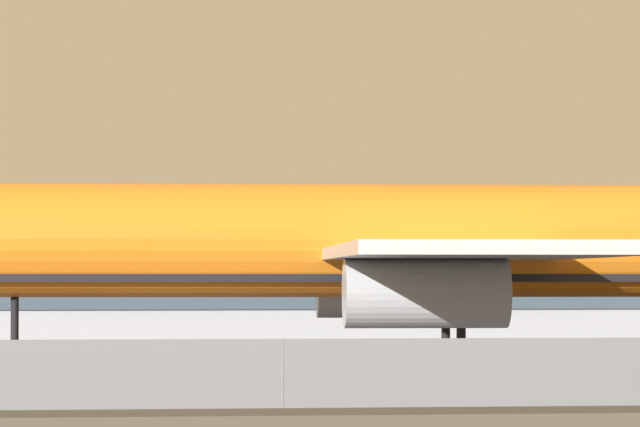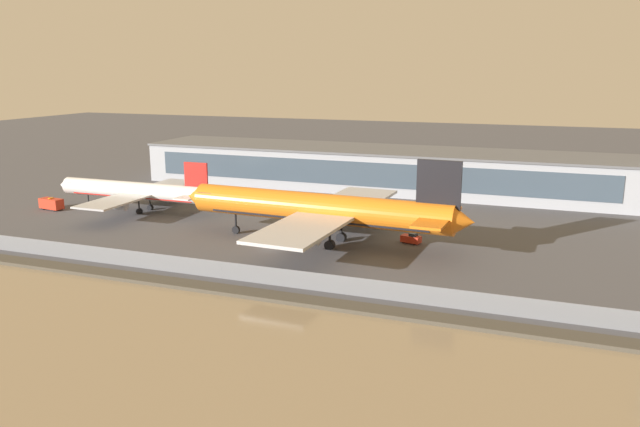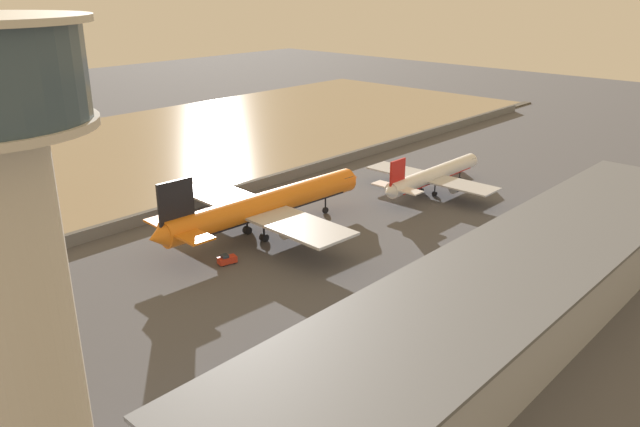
# 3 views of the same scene
# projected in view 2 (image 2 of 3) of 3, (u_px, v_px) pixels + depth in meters

# --- Properties ---
(ground_plane) EXTENTS (500.00, 500.00, 0.00)m
(ground_plane) POSITION_uv_depth(u_px,v_px,m) (271.00, 248.00, 100.61)
(ground_plane) COLOR #4C4C51
(shoreline_seawall) EXTENTS (320.00, 3.00, 0.50)m
(shoreline_seawall) POSITION_uv_depth(u_px,v_px,m) (205.00, 287.00, 81.85)
(shoreline_seawall) COLOR #474238
(shoreline_seawall) RESTS_ON ground
(perimeter_fence) EXTENTS (280.00, 0.10, 2.46)m
(perimeter_fence) POSITION_uv_depth(u_px,v_px,m) (222.00, 270.00, 85.73)
(perimeter_fence) COLOR slate
(perimeter_fence) RESTS_ON ground
(cargo_jet_orange) EXTENTS (50.89, 43.50, 15.10)m
(cargo_jet_orange) POSITION_uv_depth(u_px,v_px,m) (322.00, 210.00, 101.92)
(cargo_jet_orange) COLOR orange
(cargo_jet_orange) RESTS_ON ground
(passenger_jet_white_red) EXTENTS (37.40, 31.92, 10.76)m
(passenger_jet_white_red) POSITION_uv_depth(u_px,v_px,m) (136.00, 191.00, 125.81)
(passenger_jet_white_red) COLOR white
(passenger_jet_white_red) RESTS_ON ground
(baggage_tug) EXTENTS (3.49, 2.31, 1.80)m
(baggage_tug) POSITION_uv_depth(u_px,v_px,m) (411.00, 239.00, 103.17)
(baggage_tug) COLOR red
(baggage_tug) RESTS_ON ground
(ops_van) EXTENTS (5.44, 2.80, 2.48)m
(ops_van) POSITION_uv_depth(u_px,v_px,m) (52.00, 204.00, 127.80)
(ops_van) COLOR red
(ops_van) RESTS_ON ground
(terminal_building) EXTENTS (115.72, 21.10, 9.65)m
(terminal_building) POSITION_uv_depth(u_px,v_px,m) (377.00, 169.00, 149.89)
(terminal_building) COLOR #9EA3AD
(terminal_building) RESTS_ON ground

